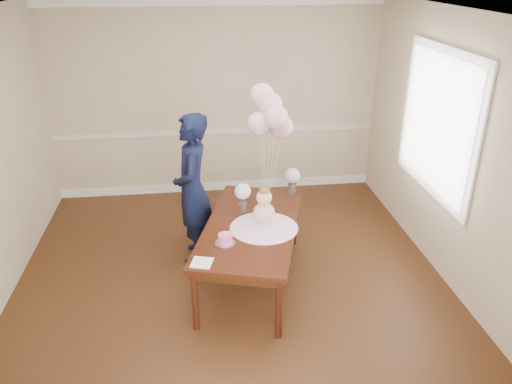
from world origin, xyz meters
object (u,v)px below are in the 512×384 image
Objects in this scene: dining_table_top at (251,226)px; dining_chair_seat at (212,212)px; woman at (192,189)px; birthday_cake at (225,239)px.

dining_table_top is 0.93m from dining_chair_seat.
dining_table_top is 0.83m from woman.
dining_chair_seat is (-0.08, 1.17, -0.31)m from birthday_cake.
birthday_cake is 1.21m from dining_chair_seat.
dining_chair_seat is 0.54m from woman.
birthday_cake is at bearing -76.13° from dining_chair_seat.
woman is (-0.58, 0.56, 0.19)m from dining_table_top.
woman is at bearing 151.71° from dining_table_top.
woman reaches higher than dining_table_top.
birthday_cake reaches higher than dining_table_top.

